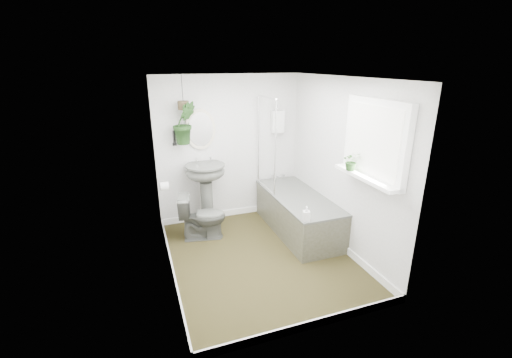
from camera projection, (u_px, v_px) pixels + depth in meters
name	position (u px, v px, depth m)	size (l,w,h in m)	color
floor	(260.00, 257.00, 4.58)	(2.30, 2.80, 0.02)	#2C2712
ceiling	(261.00, 77.00, 3.82)	(2.30, 2.80, 0.02)	white
wall_back	(229.00, 149.00, 5.45)	(2.30, 0.02, 2.30)	silver
wall_front	(317.00, 223.00, 2.94)	(2.30, 0.02, 2.30)	silver
wall_left	(163.00, 186.00, 3.82)	(0.02, 2.80, 2.30)	silver
wall_right	(341.00, 166.00, 4.57)	(0.02, 2.80, 2.30)	silver
skirting	(260.00, 253.00, 4.56)	(2.30, 2.80, 0.10)	white
bathtub	(298.00, 213.00, 5.18)	(0.72, 1.72, 0.58)	#50524D
bath_screen	(266.00, 144.00, 5.19)	(0.04, 0.72, 1.40)	silver
shower_box	(278.00, 122.00, 5.52)	(0.20, 0.10, 0.35)	white
oval_mirror	(201.00, 129.00, 5.16)	(0.46, 0.03, 0.62)	beige
wall_sconce	(174.00, 138.00, 5.05)	(0.04, 0.04, 0.22)	black
toilet_roll_holder	(164.00, 186.00, 4.55)	(0.11, 0.11, 0.11)	white
window_recess	(375.00, 140.00, 3.76)	(0.08, 1.00, 0.90)	white
window_sill	(366.00, 177.00, 3.88)	(0.18, 1.00, 0.04)	white
window_blinds	(372.00, 141.00, 3.75)	(0.01, 0.86, 0.76)	white
toilet	(202.00, 216.00, 4.97)	(0.38, 0.66, 0.68)	#50524D
pedestal_sink	(207.00, 195.00, 5.30)	(0.59, 0.51, 1.01)	#50524D
sill_plant	(352.00, 161.00, 4.01)	(0.20, 0.18, 0.23)	black
hanging_plant	(185.00, 123.00, 4.93)	(0.34, 0.27, 0.62)	black
soap_bottle	(306.00, 214.00, 4.26)	(0.09, 0.09, 0.19)	black
hanging_pot	(183.00, 105.00, 4.85)	(0.16, 0.16, 0.12)	#433822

